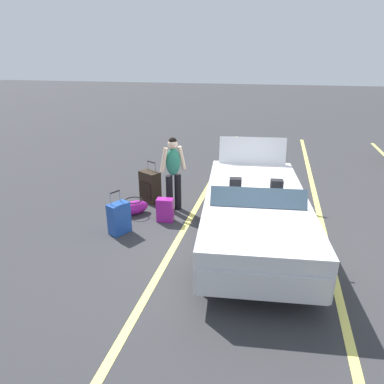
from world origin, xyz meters
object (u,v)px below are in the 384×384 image
at_px(suitcase_medium_bright, 119,218).
at_px(convertible_car, 255,217).
at_px(suitcase_large_black, 150,187).
at_px(suitcase_small_carryon, 165,210).
at_px(duffel_bag, 134,207).
at_px(traveler_person, 173,170).

bearing_deg(suitcase_medium_bright, convertible_car, 28.65).
bearing_deg(suitcase_large_black, suitcase_small_carryon, 64.48).
xyz_separation_m(suitcase_large_black, duffel_bag, (0.76, -0.10, -0.21)).
height_order(convertible_car, traveler_person, traveler_person).
distance_m(suitcase_small_carryon, duffel_bag, 0.79).
height_order(suitcase_large_black, suitcase_medium_bright, suitcase_large_black).
xyz_separation_m(suitcase_small_carryon, traveler_person, (-0.59, 0.01, 0.68)).
relative_size(suitcase_small_carryon, traveler_person, 0.30).
distance_m(convertible_car, suitcase_small_carryon, 2.00).
distance_m(convertible_car, suitcase_medium_bright, 2.59).
xyz_separation_m(convertible_car, suitcase_medium_bright, (0.08, -2.57, -0.28)).
xyz_separation_m(convertible_car, traveler_person, (-1.22, -1.86, 0.34)).
bearing_deg(convertible_car, suitcase_large_black, -128.07).
bearing_deg(duffel_bag, suitcase_small_carryon, 78.26).
relative_size(convertible_car, suitcase_large_black, 4.45).
height_order(suitcase_large_black, suitcase_small_carryon, suitcase_large_black).
bearing_deg(duffel_bag, suitcase_large_black, 172.61).
bearing_deg(traveler_person, convertible_car, 19.17).
xyz_separation_m(suitcase_large_black, suitcase_medium_bright, (1.62, -0.04, -0.06)).
relative_size(suitcase_large_black, suitcase_medium_bright, 1.14).
relative_size(convertible_car, duffel_bag, 6.48).
relative_size(convertible_car, suitcase_medium_bright, 5.05).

